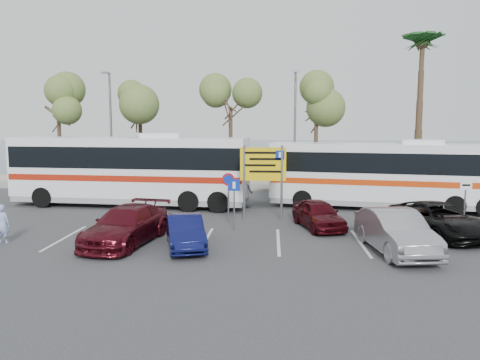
# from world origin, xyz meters

# --- Properties ---
(ground) EXTENTS (120.00, 120.00, 0.00)m
(ground) POSITION_xyz_m (0.00, 0.00, 0.00)
(ground) COLOR #333336
(ground) RESTS_ON ground
(kerb_strip) EXTENTS (44.00, 2.40, 0.15)m
(kerb_strip) POSITION_xyz_m (0.00, 14.00, 0.07)
(kerb_strip) COLOR gray
(kerb_strip) RESTS_ON ground
(seawall) EXTENTS (48.00, 0.80, 0.60)m
(seawall) POSITION_xyz_m (0.00, 16.00, 0.30)
(seawall) COLOR #9F917F
(seawall) RESTS_ON ground
(sea) EXTENTS (140.00, 140.00, 0.00)m
(sea) POSITION_xyz_m (0.00, 60.00, 0.01)
(sea) COLOR #38455B
(sea) RESTS_ON ground
(tree_far_left) EXTENTS (3.20, 3.20, 7.60)m
(tree_far_left) POSITION_xyz_m (-14.00, 14.00, 6.33)
(tree_far_left) COLOR #382619
(tree_far_left) RESTS_ON kerb_strip
(tree_left) EXTENTS (3.20, 3.20, 7.20)m
(tree_left) POSITION_xyz_m (-8.00, 14.00, 6.00)
(tree_left) COLOR #382619
(tree_left) RESTS_ON kerb_strip
(tree_mid) EXTENTS (3.20, 3.20, 8.00)m
(tree_mid) POSITION_xyz_m (-1.50, 14.00, 6.65)
(tree_mid) COLOR #382619
(tree_mid) RESTS_ON kerb_strip
(tree_right) EXTENTS (3.20, 3.20, 7.40)m
(tree_right) POSITION_xyz_m (4.50, 14.00, 6.17)
(tree_right) COLOR #382619
(tree_right) RESTS_ON kerb_strip
(palm_tree) EXTENTS (4.80, 4.80, 11.20)m
(palm_tree) POSITION_xyz_m (11.50, 14.00, 9.87)
(palm_tree) COLOR #382619
(palm_tree) RESTS_ON kerb_strip
(street_lamp_left) EXTENTS (0.45, 1.15, 8.01)m
(street_lamp_left) POSITION_xyz_m (-10.00, 13.52, 4.60)
(street_lamp_left) COLOR slate
(street_lamp_left) RESTS_ON kerb_strip
(street_lamp_right) EXTENTS (0.45, 1.15, 8.01)m
(street_lamp_right) POSITION_xyz_m (3.00, 13.52, 4.60)
(street_lamp_right) COLOR slate
(street_lamp_right) RESTS_ON kerb_strip
(direction_sign) EXTENTS (2.20, 0.12, 3.60)m
(direction_sign) POSITION_xyz_m (1.00, 3.20, 2.43)
(direction_sign) COLOR slate
(direction_sign) RESTS_ON ground
(sign_no_stop) EXTENTS (0.60, 0.08, 2.35)m
(sign_no_stop) POSITION_xyz_m (-0.60, 2.38, 1.58)
(sign_no_stop) COLOR slate
(sign_no_stop) RESTS_ON ground
(sign_parking) EXTENTS (0.50, 0.07, 2.25)m
(sign_parking) POSITION_xyz_m (-0.20, 0.79, 1.47)
(sign_parking) COLOR slate
(sign_parking) RESTS_ON ground
(sign_taxi) EXTENTS (0.50, 0.07, 2.20)m
(sign_taxi) POSITION_xyz_m (9.80, 1.49, 1.42)
(sign_taxi) COLOR slate
(sign_taxi) RESTS_ON ground
(lane_markings) EXTENTS (12.02, 4.20, 0.01)m
(lane_markings) POSITION_xyz_m (-1.14, -1.00, 0.00)
(lane_markings) COLOR silver
(lane_markings) RESTS_ON ground
(coach_bus_left) EXTENTS (13.39, 3.94, 4.11)m
(coach_bus_left) POSITION_xyz_m (-6.50, 6.50, 1.91)
(coach_bus_left) COLOR white
(coach_bus_left) RESTS_ON ground
(coach_bus_right) EXTENTS (12.44, 4.75, 3.79)m
(coach_bus_right) POSITION_xyz_m (7.50, 6.50, 1.76)
(coach_bus_right) COLOR white
(coach_bus_right) RESTS_ON ground
(car_blue) EXTENTS (2.21, 3.90, 1.21)m
(car_blue) POSITION_xyz_m (-1.81, -2.13, 0.61)
(car_blue) COLOR #0F144A
(car_blue) RESTS_ON ground
(car_maroon) EXTENTS (2.84, 5.22, 1.43)m
(car_maroon) POSITION_xyz_m (-4.21, -1.67, 0.72)
(car_maroon) COLOR #4D0C16
(car_maroon) RESTS_ON ground
(car_red) EXTENTS (2.45, 4.01, 1.28)m
(car_red) POSITION_xyz_m (3.50, 1.50, 0.64)
(car_red) COLOR #430910
(car_red) RESTS_ON ground
(suv_black) EXTENTS (3.61, 5.40, 1.38)m
(suv_black) POSITION_xyz_m (8.30, 0.37, 0.69)
(suv_black) COLOR black
(suv_black) RESTS_ON ground
(car_silver_b) EXTENTS (2.24, 4.84, 1.54)m
(car_silver_b) POSITION_xyz_m (5.90, -2.25, 0.77)
(car_silver_b) COLOR gray
(car_silver_b) RESTS_ON ground
(pedestrian_near) EXTENTS (0.59, 0.40, 1.55)m
(pedestrian_near) POSITION_xyz_m (-9.00, -2.00, 0.77)
(pedestrian_near) COLOR #879EC5
(pedestrian_near) RESTS_ON ground
(pedestrian_far) EXTENTS (0.98, 1.07, 1.79)m
(pedestrian_far) POSITION_xyz_m (0.00, 6.50, 0.89)
(pedestrian_far) COLOR #2E3045
(pedestrian_far) RESTS_ON ground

